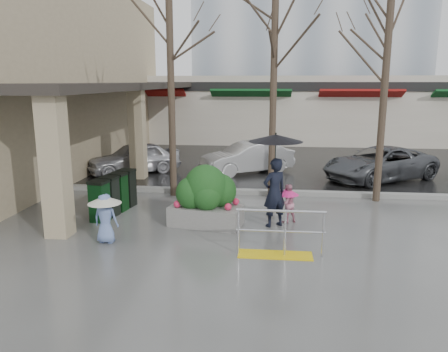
% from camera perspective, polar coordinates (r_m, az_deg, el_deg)
% --- Properties ---
extents(ground, '(120.00, 120.00, 0.00)m').
position_cam_1_polar(ground, '(10.83, -0.31, -7.60)').
color(ground, '#51514F').
rests_on(ground, ground).
extents(street_asphalt, '(120.00, 36.00, 0.01)m').
position_cam_1_polar(street_asphalt, '(32.35, 4.07, 5.70)').
color(street_asphalt, black).
rests_on(street_asphalt, ground).
extents(curb, '(120.00, 0.30, 0.15)m').
position_cam_1_polar(curb, '(14.62, 1.44, -2.02)').
color(curb, gray).
rests_on(curb, ground).
extents(near_building, '(6.00, 18.00, 8.00)m').
position_cam_1_polar(near_building, '(20.77, -23.68, 12.13)').
color(near_building, tan).
rests_on(near_building, ground).
extents(canopy_slab, '(2.80, 18.00, 0.25)m').
position_cam_1_polar(canopy_slab, '(19.07, -12.31, 11.81)').
color(canopy_slab, '#2D2823').
rests_on(canopy_slab, pillar_front).
extents(pillar_front, '(0.55, 0.55, 3.50)m').
position_cam_1_polar(pillar_front, '(11.03, -21.20, 1.35)').
color(pillar_front, tan).
rests_on(pillar_front, ground).
extents(pillar_back, '(0.55, 0.55, 3.50)m').
position_cam_1_polar(pillar_back, '(17.00, -11.24, 5.50)').
color(pillar_back, tan).
rests_on(pillar_back, ground).
extents(storefront_row, '(34.00, 6.74, 4.00)m').
position_cam_1_polar(storefront_row, '(28.15, 7.95, 8.74)').
color(storefront_row, beige).
rests_on(storefront_row, ground).
extents(handrail, '(1.90, 0.50, 1.03)m').
position_cam_1_polar(handrail, '(9.52, 7.11, -8.15)').
color(handrail, yellow).
rests_on(handrail, ground).
extents(tree_west, '(3.20, 3.20, 6.80)m').
position_cam_1_polar(tree_west, '(14.15, -7.10, 17.86)').
color(tree_west, '#382B21').
rests_on(tree_west, ground).
extents(tree_midwest, '(3.20, 3.20, 7.00)m').
position_cam_1_polar(tree_midwest, '(13.81, 6.66, 18.64)').
color(tree_midwest, '#382B21').
rests_on(tree_midwest, ground).
extents(tree_mideast, '(3.20, 3.20, 6.50)m').
position_cam_1_polar(tree_mideast, '(14.18, 20.65, 16.28)').
color(tree_mideast, '#382B21').
rests_on(tree_mideast, ground).
extents(woman, '(1.37, 1.37, 2.44)m').
position_cam_1_polar(woman, '(11.11, 6.67, 0.67)').
color(woman, black).
rests_on(woman, ground).
extents(child_pink, '(0.63, 0.60, 1.04)m').
position_cam_1_polar(child_pink, '(11.69, 8.26, -3.18)').
color(child_pink, '#CE7E96').
rests_on(child_pink, ground).
extents(child_blue, '(0.78, 0.78, 1.17)m').
position_cam_1_polar(child_blue, '(10.45, -15.25, -4.64)').
color(child_blue, '#6A83BE').
rests_on(child_blue, ground).
extents(planter, '(1.97, 1.23, 1.60)m').
position_cam_1_polar(planter, '(11.31, -2.34, -2.69)').
color(planter, slate).
rests_on(planter, ground).
extents(news_boxes, '(0.76, 2.04, 1.12)m').
position_cam_1_polar(news_boxes, '(12.76, -14.16, -2.29)').
color(news_boxes, black).
rests_on(news_boxes, ground).
extents(car_a, '(3.91, 3.27, 1.26)m').
position_cam_1_polar(car_a, '(18.18, -11.67, 2.34)').
color(car_a, silver).
rests_on(car_a, ground).
extents(car_b, '(3.95, 3.15, 1.26)m').
position_cam_1_polar(car_b, '(17.89, 3.06, 2.42)').
color(car_b, silver).
rests_on(car_b, ground).
extents(car_c, '(4.95, 4.19, 1.26)m').
position_cam_1_polar(car_c, '(17.58, 19.67, 1.54)').
color(car_c, '#515458').
rests_on(car_c, ground).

